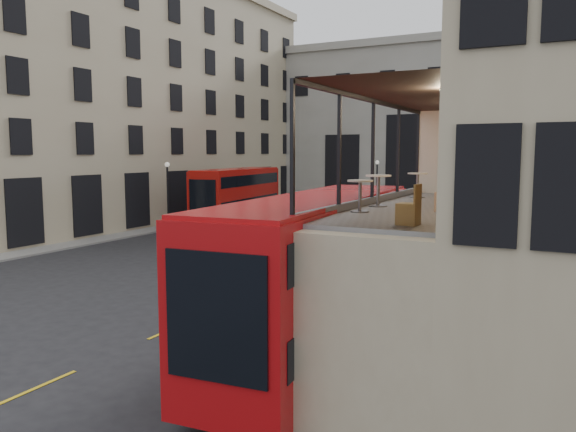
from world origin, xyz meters
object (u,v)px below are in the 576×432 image
at_px(bus_far, 237,193).
at_px(street_lamp_a, 168,201).
at_px(cafe_table_mid, 378,186).
at_px(cafe_chair_d, 469,189).
at_px(street_lamp_b, 377,193).
at_px(car_a, 293,245).
at_px(cyclist, 287,234).
at_px(cafe_table_far, 418,181).
at_px(traffic_light_near, 336,222).
at_px(car_c, 301,216).
at_px(cafe_chair_b, 447,200).
at_px(pedestrian_a, 285,206).
at_px(cafe_table_near, 360,191).
at_px(pedestrian_b, 372,206).
at_px(bus_near, 319,267).
at_px(pedestrian_c, 383,210).
at_px(cafe_chair_a, 409,212).
at_px(car_b, 403,215).
at_px(cafe_chair_c, 475,197).
at_px(pedestrian_e, 181,224).
at_px(bicycle, 318,237).
at_px(traffic_light_far, 258,193).
at_px(pedestrian_d, 496,220).

bearing_deg(bus_far, street_lamp_a, -107.17).
distance_m(cafe_table_mid, cafe_chair_d, 4.47).
xyz_separation_m(street_lamp_b, car_a, (1.66, -20.30, -1.71)).
height_order(cyclist, cafe_table_far, cafe_table_far).
relative_size(traffic_light_near, street_lamp_b, 0.71).
bearing_deg(car_c, cafe_chair_b, 108.59).
bearing_deg(pedestrian_a, cafe_table_near, -77.49).
distance_m(bus_far, pedestrian_b, 15.26).
bearing_deg(cafe_chair_d, bus_near, -133.70).
relative_size(traffic_light_near, pedestrian_a, 2.25).
bearing_deg(cafe_table_mid, pedestrian_c, 107.22).
bearing_deg(traffic_light_near, cyclist, 137.95).
height_order(traffic_light_near, cafe_chair_b, cafe_chair_b).
xyz_separation_m(bus_near, car_c, (-14.29, 28.25, -2.04)).
distance_m(car_c, cafe_chair_a, 37.00).
xyz_separation_m(bus_near, pedestrian_a, (-18.47, 33.42, -1.84)).
xyz_separation_m(car_b, cafe_table_near, (8.30, -33.76, 4.39)).
relative_size(street_lamp_b, cafe_chair_c, 7.03).
xyz_separation_m(pedestrian_c, cafe_chair_a, (12.65, -38.56, 4.03)).
distance_m(pedestrian_b, pedestrian_e, 21.45).
bearing_deg(bicycle, car_c, 16.87).
bearing_deg(bus_far, cafe_chair_b, -49.07).
relative_size(car_c, cafe_chair_b, 4.96).
relative_size(bus_near, cafe_chair_b, 13.46).
xyz_separation_m(bus_far, cafe_table_near, (20.45, -26.80, 2.47)).
distance_m(street_lamp_a, car_a, 13.48).
bearing_deg(cafe_table_far, bus_far, 133.39).
bearing_deg(cafe_chair_d, cafe_chair_b, -86.80).
bearing_deg(bicycle, cafe_chair_b, -163.30).
bearing_deg(pedestrian_c, cafe_chair_c, 78.98).
xyz_separation_m(street_lamp_b, bicycle, (0.99, -15.30, -1.95)).
height_order(street_lamp_b, cafe_table_mid, cafe_table_mid).
bearing_deg(bicycle, cafe_table_far, -161.47).
height_order(cyclist, cafe_table_mid, cafe_table_mid).
relative_size(street_lamp_a, pedestrian_c, 3.25).
distance_m(car_a, pedestrian_b, 24.38).
bearing_deg(pedestrian_e, pedestrian_b, 151.95).
distance_m(traffic_light_far, bicycle, 13.79).
xyz_separation_m(pedestrian_b, cafe_table_mid, (13.17, -38.54, 4.40)).
bearing_deg(car_c, pedestrian_c, -142.55).
distance_m(pedestrian_d, cafe_table_near, 31.69).
distance_m(car_c, pedestrian_b, 10.33).
height_order(cafe_table_near, cafe_chair_c, cafe_table_near).
distance_m(bus_far, cafe_chair_b, 34.12).
height_order(bus_far, cafe_table_far, cafe_table_far).
distance_m(cafe_chair_a, cafe_chair_b, 2.93).
relative_size(cyclist, pedestrian_b, 1.05).
relative_size(street_lamp_b, cafe_chair_b, 5.90).
bearing_deg(cafe_chair_b, bus_near, 166.57).
xyz_separation_m(car_c, pedestrian_b, (3.02, 9.88, 0.11)).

